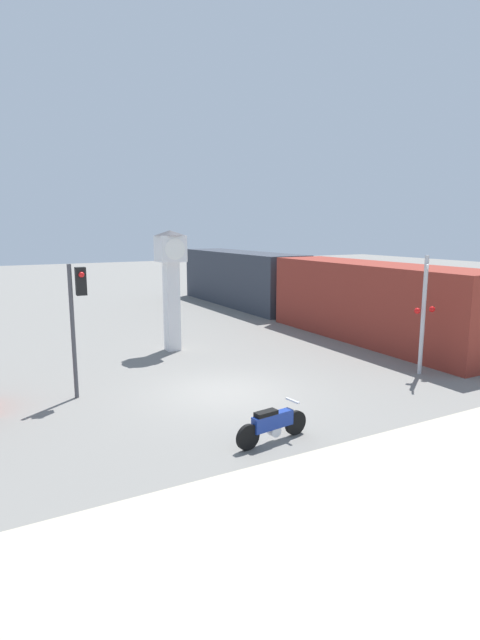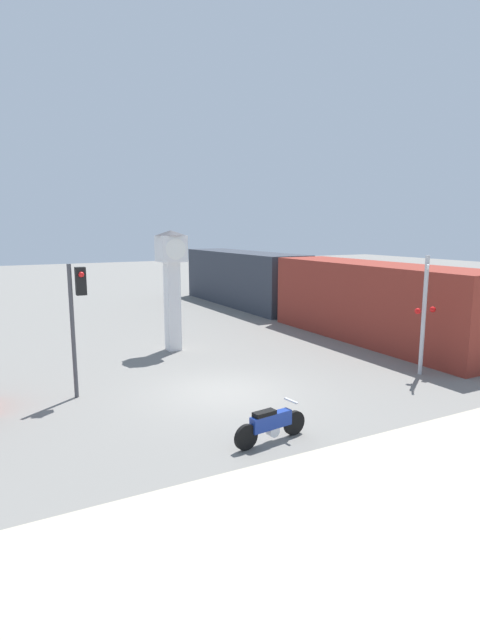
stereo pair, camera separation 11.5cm
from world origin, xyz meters
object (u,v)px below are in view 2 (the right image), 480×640
(motorcycle, at_px, (271,424))
(railroad_crossing_signal, at_px, (424,311))
(clock_tower, at_px, (172,272))
(traffic_light, at_px, (77,306))
(freight_train, at_px, (297,288))

(motorcycle, distance_m, railroad_crossing_signal, 7.91)
(clock_tower, bearing_deg, traffic_light, -137.14)
(motorcycle, height_order, freight_train, freight_train)
(freight_train, xyz_separation_m, traffic_light, (-12.88, -7.61, 1.00))
(traffic_light, bearing_deg, clock_tower, 42.86)
(freight_train, distance_m, traffic_light, 14.99)
(railroad_crossing_signal, bearing_deg, traffic_light, 163.67)
(freight_train, xyz_separation_m, railroad_crossing_signal, (-2.28, -10.71, 0.49))
(motorcycle, xyz_separation_m, traffic_light, (-3.23, 5.37, 2.27))
(freight_train, distance_m, railroad_crossing_signal, 10.96)
(motorcycle, bearing_deg, railroad_crossing_signal, 9.51)
(traffic_light, xyz_separation_m, railroad_crossing_signal, (10.60, -3.11, -0.51))
(clock_tower, xyz_separation_m, traffic_light, (-4.43, -4.11, -0.49))
(motorcycle, distance_m, clock_tower, 9.94)
(clock_tower, distance_m, railroad_crossing_signal, 9.55)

